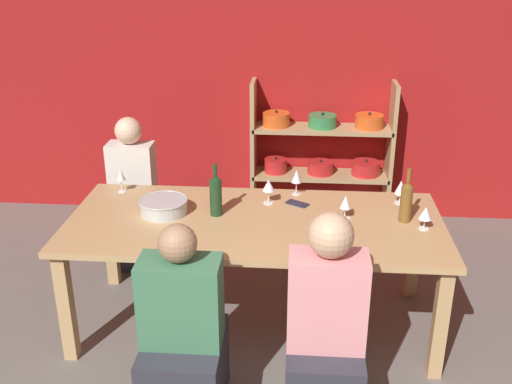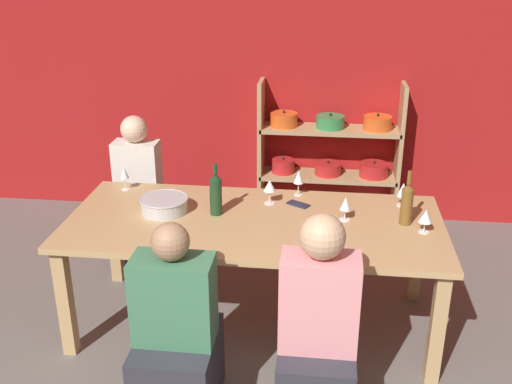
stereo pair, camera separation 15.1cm
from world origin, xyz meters
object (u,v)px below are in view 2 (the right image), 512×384
wine_glass_empty_c (426,217)px  wine_bottle_dark (407,203)px  person_far_a (140,207)px  shelf_unit (330,166)px  mixing_bowl (164,204)px  wine_bottle_green (216,194)px  person_near_a (177,345)px  wine_glass_red_a (345,204)px  person_near_b (317,348)px  cell_phone (298,204)px  wine_glass_empty_a (270,186)px  wine_glass_red_b (299,178)px  wine_glass_empty_b (124,173)px  wine_glass_white_a (403,190)px  dining_table (254,232)px

wine_glass_empty_c → wine_bottle_dark: bearing=133.8°
wine_bottle_dark → person_far_a: size_ratio=0.29×
shelf_unit → mixing_bowl: (-1.07, -1.60, 0.27)m
mixing_bowl → wine_bottle_green: wine_bottle_green is taller
wine_bottle_dark → person_near_a: 1.61m
wine_glass_red_a → shelf_unit: bearing=93.3°
person_near_b → wine_glass_empty_c: bearing=52.0°
cell_phone → wine_glass_empty_a: bearing=178.6°
wine_glass_red_a → wine_glass_empty_c: 0.49m
mixing_bowl → wine_glass_empty_a: bearing=17.4°
wine_bottle_green → wine_glass_red_a: wine_bottle_green is taller
wine_bottle_green → wine_glass_empty_c: size_ratio=2.34×
wine_glass_red_a → wine_glass_red_b: bearing=130.3°
person_far_a → person_near_b: 2.17m
wine_glass_empty_b → person_far_a: size_ratio=0.15×
shelf_unit → wine_glass_empty_b: shelf_unit is taller
mixing_bowl → wine_bottle_green: bearing=-0.1°
wine_glass_white_a → wine_glass_red_a: wine_glass_white_a is taller
wine_glass_white_a → person_near_a: 1.78m
wine_bottle_dark → wine_glass_white_a: wine_bottle_dark is taller
dining_table → mixing_bowl: mixing_bowl is taller
dining_table → wine_glass_red_b: 0.55m
wine_glass_empty_a → person_far_a: size_ratio=0.14×
wine_glass_red_b → person_far_a: size_ratio=0.15×
wine_bottle_dark → wine_glass_empty_a: (-0.87, 0.21, -0.02)m
shelf_unit → wine_bottle_dark: shelf_unit is taller
dining_table → wine_glass_white_a: wine_glass_white_a is taller
shelf_unit → wine_glass_empty_c: size_ratio=8.80×
wine_glass_white_a → wine_bottle_dark: bearing=-91.9°
wine_glass_empty_b → wine_glass_white_a: bearing=-1.4°
dining_table → wine_bottle_green: 0.34m
wine_glass_white_a → person_near_b: (-0.52, -1.17, -0.43)m
mixing_bowl → wine_glass_red_b: wine_glass_red_b is taller
wine_glass_red_a → wine_glass_red_b: 0.48m
person_far_a → mixing_bowl: bearing=119.3°
wine_glass_empty_b → person_near_a: person_near_a is taller
dining_table → wine_bottle_dark: wine_bottle_dark is taller
wine_bottle_green → wine_glass_empty_c: wine_bottle_green is taller
wine_bottle_dark → wine_glass_empty_a: 0.89m
wine_glass_white_a → wine_glass_red_b: (-0.69, 0.10, 0.02)m
wine_bottle_dark → wine_glass_empty_a: size_ratio=2.10×
cell_phone → mixing_bowl: bearing=-166.6°
wine_glass_red_a → person_near_a: person_near_a is taller
wine_glass_empty_a → person_near_a: person_near_a is taller
wine_glass_red_b → wine_glass_empty_c: (0.79, -0.49, -0.02)m
wine_bottle_dark → wine_glass_empty_c: 0.15m
wine_glass_empty_a → wine_glass_white_a: size_ratio=1.03×
wine_glass_white_a → wine_glass_red_a: bearing=-144.5°
wine_glass_red_b → wine_glass_empty_c: bearing=-31.7°
wine_bottle_green → person_far_a: bearing=135.7°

